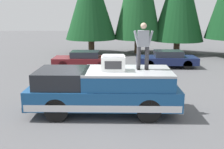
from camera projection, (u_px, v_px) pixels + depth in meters
name	position (u px, v px, depth m)	size (l,w,h in m)	color
ground_plane	(103.00, 113.00, 9.55)	(90.00, 90.00, 0.00)	#565659
pickup_truck	(104.00, 90.00, 9.45)	(2.01, 5.54, 1.65)	navy
compressor_unit	(113.00, 63.00, 9.08)	(0.65, 0.84, 0.56)	silver
person_on_truck_bed	(143.00, 45.00, 9.13)	(0.29, 0.72, 1.69)	#333338
parked_car_navy	(167.00, 59.00, 17.52)	(1.64, 4.10, 1.16)	navy
parked_car_maroon	(84.00, 60.00, 17.28)	(1.64, 4.10, 1.16)	maroon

